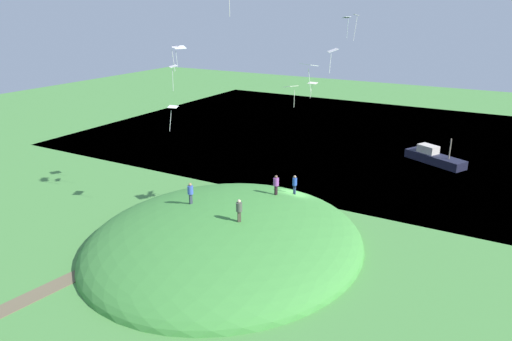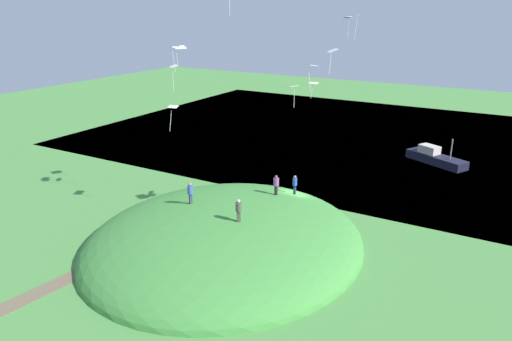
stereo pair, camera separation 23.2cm
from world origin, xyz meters
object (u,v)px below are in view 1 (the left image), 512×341
person_with_child (239,208)px  mooring_post (281,193)px  kite_0 (313,84)px  person_walking_path (190,191)px  kite_7 (173,68)px  kite_9 (176,49)px  kite_10 (347,19)px  kite_3 (333,51)px  boat_on_lake (434,157)px  kite_5 (173,108)px  kite_6 (309,66)px  kite_4 (179,48)px  kite_1 (356,18)px  person_watching_kites (295,182)px  person_on_hilltop (276,183)px  kite_8 (291,87)px

person_with_child → mooring_post: bearing=52.8°
person_with_child → kite_0: kite_0 is taller
person_walking_path → kite_7: bearing=60.3°
person_with_child → kite_9: size_ratio=0.85×
kite_10 → kite_3: bearing=14.9°
kite_7 → boat_on_lake: bearing=144.9°
boat_on_lake → kite_0: kite_0 is taller
boat_on_lake → person_with_child: bearing=102.4°
kite_9 → kite_10: kite_10 is taller
person_walking_path → kite_5: kite_5 is taller
kite_6 → mooring_post: size_ratio=2.02×
kite_10 → kite_4: bearing=-43.7°
kite_1 → person_walking_path: bearing=-30.3°
person_walking_path → person_watching_kites: bearing=-24.7°
person_walking_path → kite_4: size_ratio=0.98×
person_on_hilltop → kite_7: size_ratio=0.79×
kite_4 → kite_6: kite_4 is taller
person_watching_kites → kite_8: bearing=109.7°
person_watching_kites → kite_9: size_ratio=0.84×
kite_1 → kite_10: kite_1 is taller
kite_0 → mooring_post: 11.39m
kite_8 → kite_10: size_ratio=0.85×
person_watching_kites → kite_3: bearing=163.7°
kite_8 → kite_9: 9.84m
kite_3 → kite_10: 11.38m
person_with_child → kite_9: (-4.14, -8.36, 10.50)m
kite_9 → mooring_post: 16.66m
mooring_post → kite_6: bearing=40.9°
person_watching_kites → kite_1: 15.12m
person_with_child → kite_0: size_ratio=1.09×
boat_on_lake → kite_3: 27.31m
kite_7 → kite_8: kite_7 is taller
kite_4 → kite_6: 12.48m
kite_10 → person_watching_kites: bearing=-3.6°
kite_0 → person_watching_kites: bearing=15.3°
kite_3 → kite_5: size_ratio=0.89×
mooring_post → kite_5: bearing=-36.1°
kite_5 → person_walking_path: bearing=55.7°
person_watching_kites → mooring_post: 4.63m
kite_1 → kite_7: (9.99, -12.25, -3.92)m
kite_7 → kite_3: bearing=98.8°
person_walking_path → kite_1: (-13.79, 8.06, 12.86)m
person_with_child → kite_1: (-14.92, 2.83, 12.78)m
person_on_hilltop → kite_6: kite_6 is taller
boat_on_lake → kite_9: bearing=85.1°
person_on_hilltop → kite_6: bearing=-93.3°
boat_on_lake → kite_7: (25.25, -17.74, 11.95)m
kite_8 → person_with_child: bearing=-8.0°
kite_1 → kite_9: 15.70m
person_watching_kites → person_on_hilltop: bearing=69.8°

